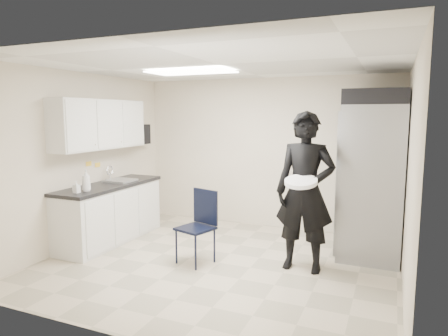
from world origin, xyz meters
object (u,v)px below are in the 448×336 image
at_px(commercial_fridge, 373,180).
at_px(lower_counter, 110,214).
at_px(folding_chair, 195,229).
at_px(man_tuxedo, 305,192).

bearing_deg(commercial_fridge, lower_counter, -164.12).
xyz_separation_m(folding_chair, man_tuxedo, (1.37, 0.36, 0.54)).
distance_m(folding_chair, man_tuxedo, 1.51).
bearing_deg(lower_counter, commercial_fridge, 15.88).
bearing_deg(man_tuxedo, commercial_fridge, 54.62).
height_order(lower_counter, man_tuxedo, man_tuxedo).
distance_m(lower_counter, commercial_fridge, 3.98).
relative_size(folding_chair, man_tuxedo, 0.47).
xyz_separation_m(commercial_fridge, folding_chair, (-2.12, -1.40, -0.58)).
relative_size(lower_counter, man_tuxedo, 0.94).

